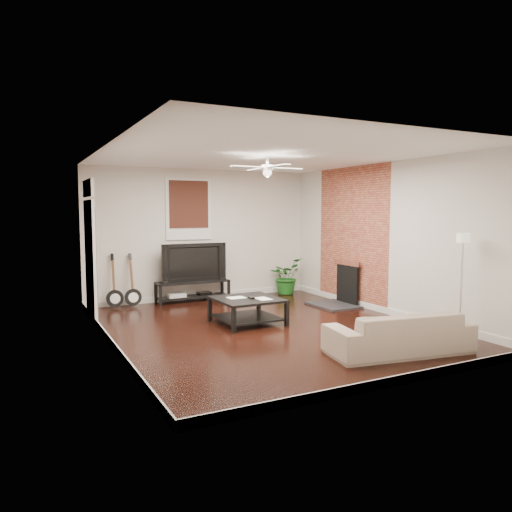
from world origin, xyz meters
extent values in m
cube|color=black|center=(0.00, 0.00, 0.00)|extent=(5.00, 6.00, 0.01)
cube|color=white|center=(0.00, 0.00, 2.80)|extent=(5.00, 6.00, 0.01)
cube|color=silver|center=(0.00, 3.00, 1.40)|extent=(5.00, 0.01, 2.80)
cube|color=silver|center=(0.00, -3.00, 1.40)|extent=(5.00, 0.01, 2.80)
cube|color=silver|center=(-2.50, 0.00, 1.40)|extent=(0.01, 6.00, 2.80)
cube|color=silver|center=(2.50, 0.00, 1.40)|extent=(0.01, 6.00, 2.80)
cube|color=#9E4433|center=(2.49, 1.00, 1.40)|extent=(0.02, 2.20, 2.80)
cube|color=black|center=(2.20, 1.00, 0.46)|extent=(0.80, 1.10, 0.92)
cube|color=#38160F|center=(-0.30, 2.97, 1.95)|extent=(1.00, 0.06, 1.30)
cube|color=white|center=(-2.46, 1.90, 1.25)|extent=(0.08, 1.00, 2.50)
cube|color=black|center=(-0.30, 2.78, 0.22)|extent=(1.56, 0.42, 0.44)
imported|color=black|center=(-0.30, 2.80, 0.84)|extent=(1.40, 0.18, 0.80)
cube|color=black|center=(-0.15, 0.43, 0.22)|extent=(1.06, 1.06, 0.44)
imported|color=#BCA38D|center=(0.91, -2.06, 0.28)|extent=(2.05, 1.07, 0.57)
imported|color=#1B601D|center=(1.93, 2.68, 0.41)|extent=(0.98, 0.95, 0.83)
camera|label=1|loc=(-3.69, -6.88, 1.91)|focal=33.97mm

